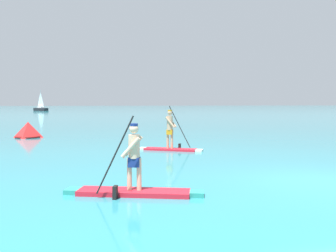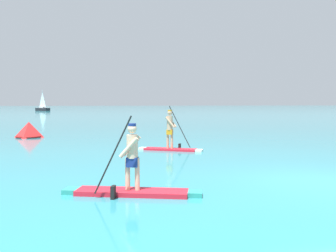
% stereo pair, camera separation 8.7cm
% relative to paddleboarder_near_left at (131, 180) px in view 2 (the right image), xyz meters
% --- Properties ---
extents(ground, '(440.00, 440.00, 0.00)m').
position_rel_paddleboarder_near_left_xyz_m(ground, '(5.09, 0.50, -0.34)').
color(ground, teal).
extents(paddleboarder_near_left, '(3.22, 1.28, 1.88)m').
position_rel_paddleboarder_near_left_xyz_m(paddleboarder_near_left, '(0.00, 0.00, 0.00)').
color(paddleboarder_near_left, red).
rests_on(paddleboarder_near_left, ground).
extents(paddleboarder_mid_center, '(2.78, 1.60, 2.02)m').
position_rel_paddleboarder_near_left_xyz_m(paddleboarder_mid_center, '(2.20, 7.55, 0.12)').
color(paddleboarder_mid_center, red).
rests_on(paddleboarder_mid_center, ground).
extents(race_marker_buoy, '(1.56, 1.56, 0.95)m').
position_rel_paddleboarder_near_left_xyz_m(race_marker_buoy, '(-5.29, 14.81, 0.08)').
color(race_marker_buoy, red).
rests_on(race_marker_buoy, ground).
extents(sailboat_left_horizon, '(3.98, 3.90, 5.24)m').
position_rel_paddleboarder_near_left_xyz_m(sailboat_left_horizon, '(-16.90, 87.33, 0.40)').
color(sailboat_left_horizon, black).
rests_on(sailboat_left_horizon, ground).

